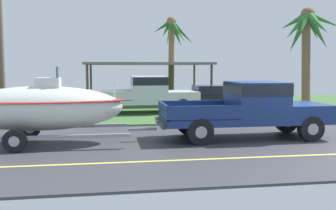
{
  "coord_description": "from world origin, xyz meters",
  "views": [
    {
      "loc": [
        -5.85,
        -11.02,
        2.33
      ],
      "look_at": [
        -3.89,
        1.42,
        1.08
      ],
      "focal_mm": 40.68,
      "sensor_mm": 36.0,
      "label": 1
    }
  ],
  "objects_px": {
    "boat_on_trailer": "(40,108)",
    "parked_sedan_near": "(223,98)",
    "parked_pickup_background": "(148,93)",
    "carport_awning": "(147,64)",
    "pickup_truck_towing": "(255,107)",
    "palm_tree_near_right": "(307,35)",
    "palm_tree_mid": "(173,41)"
  },
  "relations": [
    {
      "from": "boat_on_trailer",
      "to": "parked_sedan_near",
      "type": "distance_m",
      "value": 11.14
    },
    {
      "from": "parked_pickup_background",
      "to": "carport_awning",
      "type": "relative_size",
      "value": 0.77
    },
    {
      "from": "boat_on_trailer",
      "to": "parked_pickup_background",
      "type": "distance_m",
      "value": 8.23
    },
    {
      "from": "pickup_truck_towing",
      "to": "parked_pickup_background",
      "type": "xyz_separation_m",
      "value": [
        -2.78,
        7.17,
        0.02
      ]
    },
    {
      "from": "boat_on_trailer",
      "to": "parked_pickup_background",
      "type": "xyz_separation_m",
      "value": [
        4.03,
        7.17,
        -0.07
      ]
    },
    {
      "from": "carport_awning",
      "to": "palm_tree_near_right",
      "type": "bearing_deg",
      "value": -45.93
    },
    {
      "from": "parked_pickup_background",
      "to": "palm_tree_near_right",
      "type": "bearing_deg",
      "value": -16.44
    },
    {
      "from": "parked_sedan_near",
      "to": "carport_awning",
      "type": "xyz_separation_m",
      "value": [
        -3.6,
        4.46,
        1.84
      ]
    },
    {
      "from": "parked_sedan_near",
      "to": "carport_awning",
      "type": "relative_size",
      "value": 0.62
    },
    {
      "from": "palm_tree_near_right",
      "to": "parked_pickup_background",
      "type": "bearing_deg",
      "value": 163.56
    },
    {
      "from": "pickup_truck_towing",
      "to": "parked_pickup_background",
      "type": "distance_m",
      "value": 7.69
    },
    {
      "from": "parked_sedan_near",
      "to": "carport_awning",
      "type": "bearing_deg",
      "value": 128.93
    },
    {
      "from": "parked_pickup_background",
      "to": "parked_sedan_near",
      "type": "xyz_separation_m",
      "value": [
        4.05,
        0.48,
        -0.37
      ]
    },
    {
      "from": "carport_awning",
      "to": "parked_pickup_background",
      "type": "bearing_deg",
      "value": -95.13
    },
    {
      "from": "palm_tree_near_right",
      "to": "boat_on_trailer",
      "type": "bearing_deg",
      "value": -156.19
    },
    {
      "from": "pickup_truck_towing",
      "to": "parked_sedan_near",
      "type": "height_order",
      "value": "pickup_truck_towing"
    },
    {
      "from": "palm_tree_near_right",
      "to": "pickup_truck_towing",
      "type": "bearing_deg",
      "value": -132.21
    },
    {
      "from": "parked_sedan_near",
      "to": "palm_tree_mid",
      "type": "distance_m",
      "value": 7.24
    },
    {
      "from": "pickup_truck_towing",
      "to": "parked_sedan_near",
      "type": "distance_m",
      "value": 7.77
    },
    {
      "from": "parked_sedan_near",
      "to": "palm_tree_near_right",
      "type": "xyz_separation_m",
      "value": [
        3.28,
        -2.64,
        3.16
      ]
    },
    {
      "from": "boat_on_trailer",
      "to": "carport_awning",
      "type": "xyz_separation_m",
      "value": [
        4.48,
        12.11,
        1.4
      ]
    },
    {
      "from": "parked_sedan_near",
      "to": "palm_tree_mid",
      "type": "height_order",
      "value": "palm_tree_mid"
    },
    {
      "from": "parked_pickup_background",
      "to": "palm_tree_mid",
      "type": "xyz_separation_m",
      "value": [
        2.39,
        6.64,
        3.06
      ]
    },
    {
      "from": "boat_on_trailer",
      "to": "palm_tree_mid",
      "type": "height_order",
      "value": "palm_tree_mid"
    },
    {
      "from": "palm_tree_near_right",
      "to": "palm_tree_mid",
      "type": "relative_size",
      "value": 0.9
    },
    {
      "from": "pickup_truck_towing",
      "to": "boat_on_trailer",
      "type": "xyz_separation_m",
      "value": [
        -6.81,
        -0.0,
        0.08
      ]
    },
    {
      "from": "palm_tree_mid",
      "to": "pickup_truck_towing",
      "type": "bearing_deg",
      "value": -88.42
    },
    {
      "from": "boat_on_trailer",
      "to": "carport_awning",
      "type": "relative_size",
      "value": 0.82
    },
    {
      "from": "boat_on_trailer",
      "to": "carport_awning",
      "type": "height_order",
      "value": "carport_awning"
    },
    {
      "from": "pickup_truck_towing",
      "to": "palm_tree_mid",
      "type": "xyz_separation_m",
      "value": [
        -0.38,
        13.82,
        3.08
      ]
    },
    {
      "from": "parked_sedan_near",
      "to": "pickup_truck_towing",
      "type": "bearing_deg",
      "value": -99.42
    },
    {
      "from": "parked_pickup_background",
      "to": "palm_tree_near_right",
      "type": "distance_m",
      "value": 8.13
    }
  ]
}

